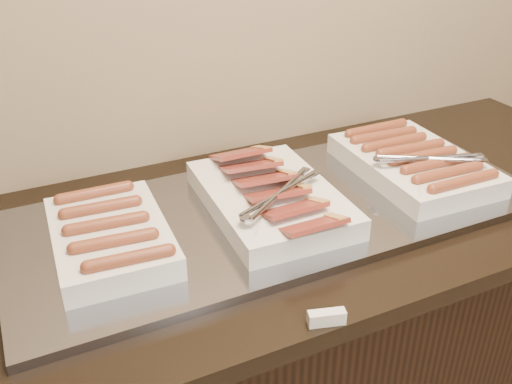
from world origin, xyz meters
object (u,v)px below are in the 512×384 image
Objects in this scene: counter at (272,358)px; dish_center at (271,197)px; warming_tray at (279,210)px; dish_left at (110,235)px; dish_right at (414,162)px.

dish_center reaches higher than counter.
counter is 0.46m from warming_tray.
dish_right reaches higher than dish_left.
dish_left is at bearing -177.97° from dish_center.
dish_right reaches higher than warming_tray.
dish_right reaches higher than counter.
counter is 0.63m from dish_right.
dish_right is (0.76, -0.00, 0.00)m from dish_left.
dish_left is at bearing 180.00° from warming_tray.
dish_left reaches higher than warming_tray.
warming_tray reaches higher than counter.
warming_tray is at bearing -178.22° from dish_right.
counter is 0.50m from dish_center.
dish_left is 0.36m from dish_center.
dish_center is at bearing 2.17° from dish_left.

